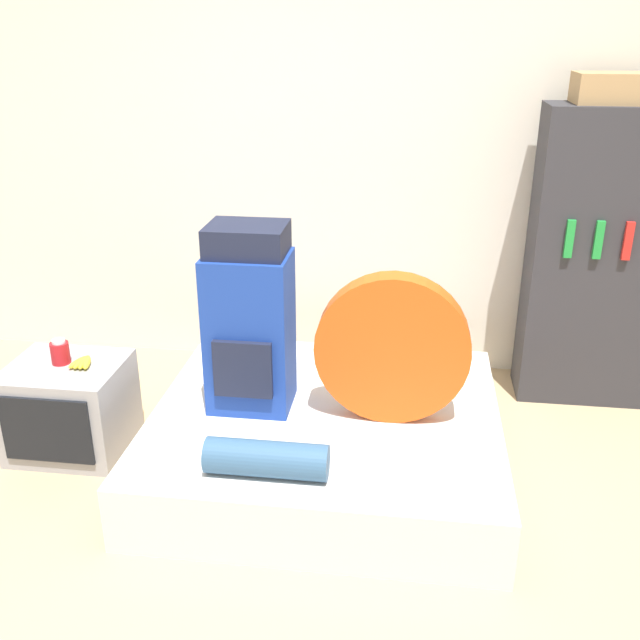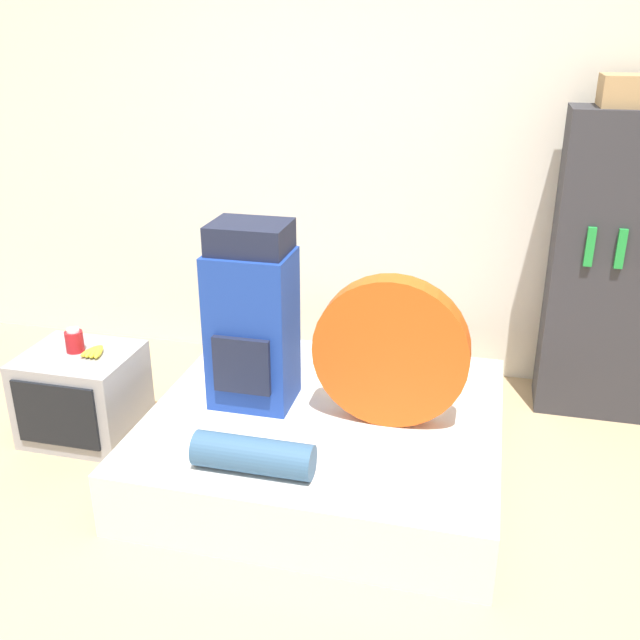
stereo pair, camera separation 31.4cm
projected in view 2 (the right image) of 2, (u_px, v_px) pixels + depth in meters
name	position (u px, v px, depth m)	size (l,w,h in m)	color
ground_plane	(279.00, 597.00, 2.63)	(16.00, 16.00, 0.00)	tan
wall_back	(381.00, 151.00, 3.98)	(8.00, 0.05, 2.60)	silver
bed	(326.00, 437.00, 3.37)	(1.59, 1.48, 0.30)	silver
backpack	(252.00, 319.00, 3.24)	(0.37, 0.33, 0.86)	navy
tent_bag	(391.00, 352.00, 3.09)	(0.68, 0.12, 0.68)	#D14C14
sleeping_roll	(253.00, 455.00, 2.83)	(0.49, 0.15, 0.15)	#33567A
television	(83.00, 394.00, 3.60)	(0.54, 0.48, 0.45)	#939399
canister	(74.00, 341.00, 3.52)	(0.09, 0.09, 0.12)	#B2191E
banana_bunch	(95.00, 351.00, 3.50)	(0.11, 0.14, 0.03)	yellow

